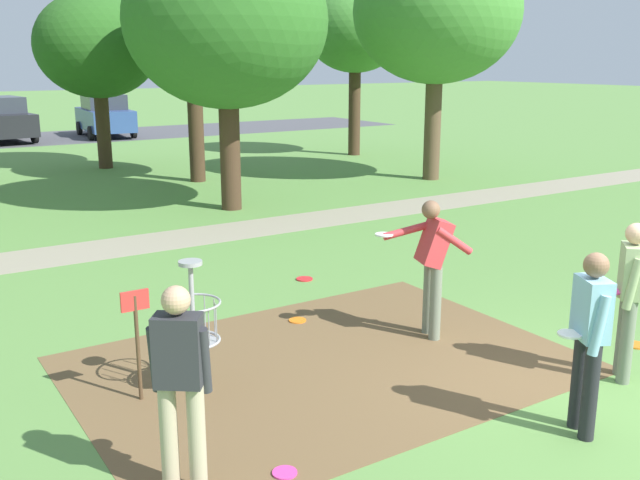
% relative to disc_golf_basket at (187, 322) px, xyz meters
% --- Properties ---
extents(ground_plane, '(160.00, 160.00, 0.00)m').
position_rel_disc_golf_basket_xyz_m(ground_plane, '(3.33, -2.56, -0.75)').
color(ground_plane, '#5B8942').
extents(dirt_tee_pad, '(5.37, 3.87, 0.01)m').
position_rel_disc_golf_basket_xyz_m(dirt_tee_pad, '(1.54, -0.19, -0.75)').
color(dirt_tee_pad, brown).
rests_on(dirt_tee_pad, ground).
extents(disc_golf_basket, '(0.98, 0.58, 1.39)m').
position_rel_disc_golf_basket_xyz_m(disc_golf_basket, '(0.00, 0.00, 0.00)').
color(disc_golf_basket, '#9E9EA3').
rests_on(disc_golf_basket, ground).
extents(player_foreground_watching, '(0.45, 0.45, 1.71)m').
position_rel_disc_golf_basket_xyz_m(player_foreground_watching, '(4.01, -2.21, 0.21)').
color(player_foreground_watching, slate).
rests_on(player_foreground_watching, ground).
extents(player_throwing, '(0.45, 0.49, 1.71)m').
position_rel_disc_golf_basket_xyz_m(player_throwing, '(2.68, -2.73, 0.21)').
color(player_throwing, '#232328').
rests_on(player_throwing, ground).
extents(player_waiting_left, '(0.47, 0.45, 1.71)m').
position_rel_disc_golf_basket_xyz_m(player_waiting_left, '(-0.73, -1.64, 0.21)').
color(player_waiting_left, tan).
rests_on(player_waiting_left, ground).
extents(player_waiting_right, '(0.96, 0.79, 1.71)m').
position_rel_disc_golf_basket_xyz_m(player_waiting_right, '(3.09, -0.18, 0.23)').
color(player_waiting_right, slate).
rests_on(player_waiting_right, ground).
extents(frisbee_near_basket, '(0.21, 0.21, 0.02)m').
position_rel_disc_golf_basket_xyz_m(frisbee_near_basket, '(0.06, -1.86, -0.74)').
color(frisbee_near_basket, '#E53D99').
rests_on(frisbee_near_basket, ground).
extents(frisbee_by_tee, '(0.23, 0.23, 0.02)m').
position_rel_disc_golf_basket_xyz_m(frisbee_by_tee, '(1.98, 1.15, -0.74)').
color(frisbee_by_tee, orange).
rests_on(frisbee_by_tee, ground).
extents(frisbee_mid_grass, '(0.25, 0.25, 0.02)m').
position_rel_disc_golf_basket_xyz_m(frisbee_mid_grass, '(4.96, -1.76, -0.74)').
color(frisbee_mid_grass, orange).
rests_on(frisbee_mid_grass, ground).
extents(frisbee_far_left, '(0.26, 0.26, 0.02)m').
position_rel_disc_golf_basket_xyz_m(frisbee_far_left, '(3.01, 2.66, -0.74)').
color(frisbee_far_left, red).
rests_on(frisbee_far_left, ground).
extents(tree_near_left, '(3.57, 3.57, 5.80)m').
position_rel_disc_golf_basket_xyz_m(tree_near_left, '(5.35, 12.20, 3.49)').
color(tree_near_left, '#422D1E').
rests_on(tree_near_left, ground).
extents(tree_near_right, '(3.48, 3.48, 5.82)m').
position_rel_disc_golf_basket_xyz_m(tree_near_right, '(12.37, 14.52, 3.55)').
color(tree_near_right, '#422D1E').
rests_on(tree_near_right, ground).
extents(tree_mid_left, '(3.73, 3.73, 5.33)m').
position_rel_disc_golf_basket_xyz_m(tree_mid_left, '(3.92, 16.13, 2.97)').
color(tree_mid_left, '#422D1E').
rests_on(tree_mid_left, ground).
extents(tree_mid_center, '(4.56, 4.56, 6.53)m').
position_rel_disc_golf_basket_xyz_m(tree_mid_center, '(11.10, 8.94, 3.81)').
color(tree_mid_center, brown).
rests_on(tree_mid_center, ground).
extents(tree_far_left, '(4.42, 4.42, 6.01)m').
position_rel_disc_golf_basket_xyz_m(tree_far_left, '(4.45, 8.19, 3.36)').
color(tree_far_left, '#422D1E').
rests_on(tree_far_left, ground).
extents(parking_lot_strip, '(36.00, 6.00, 0.01)m').
position_rel_disc_golf_basket_xyz_m(parking_lot_strip, '(3.33, 26.32, -0.75)').
color(parking_lot_strip, '#4C4C51').
rests_on(parking_lot_strip, ground).
extents(parked_car_center_left, '(2.33, 4.37, 1.84)m').
position_rel_disc_golf_basket_xyz_m(parked_car_center_left, '(2.49, 25.81, 0.17)').
color(parked_car_center_left, black).
rests_on(parked_car_center_left, ground).
extents(parked_car_center_right, '(2.22, 4.32, 1.84)m').
position_rel_disc_golf_basket_xyz_m(parked_car_center_right, '(6.75, 25.62, 0.17)').
color(parked_car_center_right, '#2D4784').
rests_on(parked_car_center_right, ground).
extents(gravel_path, '(40.00, 1.43, 0.00)m').
position_rel_disc_golf_basket_xyz_m(gravel_path, '(3.33, 6.19, -0.75)').
color(gravel_path, gray).
rests_on(gravel_path, ground).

